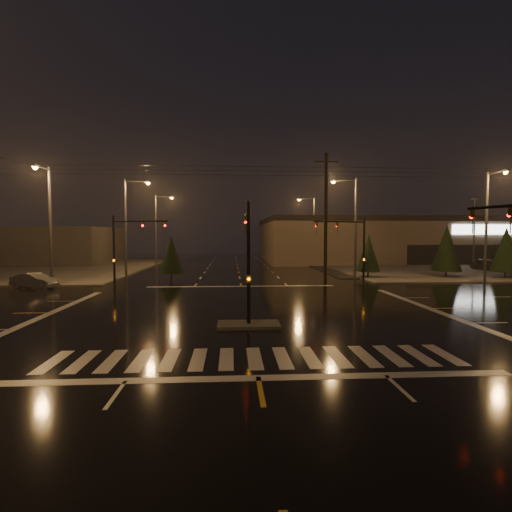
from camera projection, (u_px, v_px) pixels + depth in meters
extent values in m
plane|color=black|center=(246.00, 311.00, 23.20)|extent=(140.00, 140.00, 0.00)
cube|color=#484541|center=(456.00, 267.00, 54.92)|extent=(36.00, 36.00, 0.12)
cube|color=#484541|center=(5.00, 269.00, 51.28)|extent=(36.00, 36.00, 0.12)
cube|color=#484541|center=(249.00, 325.00, 19.21)|extent=(3.00, 1.60, 0.15)
cube|color=beige|center=(255.00, 358.00, 14.22)|extent=(15.00, 2.60, 0.01)
cube|color=beige|center=(258.00, 378.00, 12.23)|extent=(16.00, 0.50, 0.01)
cube|color=beige|center=(241.00, 286.00, 34.16)|extent=(16.00, 0.50, 0.01)
cube|color=black|center=(500.00, 268.00, 53.23)|extent=(50.00, 24.00, 0.08)
cube|color=brown|center=(433.00, 240.00, 70.99)|extent=(60.00, 28.00, 7.00)
cube|color=black|center=(433.00, 222.00, 70.81)|extent=(60.20, 28.20, 0.80)
cube|color=white|center=(483.00, 229.00, 56.84)|extent=(9.00, 0.20, 1.40)
cube|color=black|center=(482.00, 255.00, 57.08)|extent=(22.00, 0.15, 2.80)
cube|color=#3A3633|center=(14.00, 245.00, 62.79)|extent=(30.00, 18.00, 5.60)
cylinder|color=black|center=(249.00, 264.00, 19.05)|extent=(0.18, 0.18, 6.00)
cylinder|color=black|center=(247.00, 214.00, 21.16)|extent=(0.12, 4.50, 0.12)
imported|color=#594707|center=(245.00, 217.00, 23.19)|extent=(0.16, 0.20, 1.00)
cube|color=#594707|center=(249.00, 279.00, 19.09)|extent=(0.25, 0.18, 0.35)
cylinder|color=black|center=(364.00, 251.00, 34.14)|extent=(0.18, 0.18, 6.00)
cylinder|color=black|center=(340.00, 222.00, 33.02)|extent=(4.74, 1.82, 0.12)
imported|color=#594707|center=(317.00, 222.00, 32.12)|extent=(0.24, 0.22, 1.00)
cube|color=#594707|center=(364.00, 259.00, 34.18)|extent=(0.25, 0.18, 0.35)
cylinder|color=black|center=(114.00, 252.00, 32.87)|extent=(0.18, 0.18, 6.00)
cylinder|color=black|center=(140.00, 221.00, 32.03)|extent=(4.74, 1.82, 0.12)
imported|color=#594707|center=(165.00, 222.00, 31.39)|extent=(0.24, 0.22, 1.00)
cube|color=#594707|center=(114.00, 260.00, 32.91)|extent=(0.25, 0.18, 0.35)
imported|color=#594707|center=(473.00, 210.00, 16.56)|extent=(0.22, 0.24, 1.00)
cylinder|color=#38383A|center=(125.00, 229.00, 40.18)|extent=(0.24, 0.24, 10.00)
cylinder|color=#38383A|center=(137.00, 181.00, 40.00)|extent=(2.40, 0.14, 0.14)
cube|color=#38383A|center=(148.00, 182.00, 40.07)|extent=(0.70, 0.30, 0.18)
sphere|color=orange|center=(148.00, 183.00, 40.08)|extent=(0.32, 0.32, 0.32)
cylinder|color=#38383A|center=(156.00, 231.00, 56.13)|extent=(0.24, 0.24, 10.00)
cylinder|color=#38383A|center=(164.00, 197.00, 55.95)|extent=(2.40, 0.14, 0.14)
cube|color=#38383A|center=(172.00, 197.00, 56.02)|extent=(0.70, 0.30, 0.18)
sphere|color=orange|center=(172.00, 198.00, 56.03)|extent=(0.32, 0.32, 0.32)
cylinder|color=#38383A|center=(356.00, 229.00, 39.58)|extent=(0.24, 0.24, 10.00)
cylinder|color=#38383A|center=(344.00, 180.00, 39.26)|extent=(2.40, 0.14, 0.14)
cube|color=#38383A|center=(333.00, 181.00, 39.19)|extent=(0.70, 0.30, 0.18)
sphere|color=orange|center=(333.00, 182.00, 39.20)|extent=(0.32, 0.32, 0.32)
cylinder|color=#38383A|center=(314.00, 231.00, 59.52)|extent=(0.24, 0.24, 10.00)
cylinder|color=#38383A|center=(306.00, 199.00, 59.19)|extent=(2.40, 0.14, 0.14)
cube|color=#38383A|center=(299.00, 199.00, 59.13)|extent=(0.70, 0.30, 0.18)
sphere|color=orange|center=(299.00, 200.00, 59.13)|extent=(0.32, 0.32, 0.32)
cylinder|color=#38383A|center=(50.00, 228.00, 33.43)|extent=(0.24, 0.24, 10.00)
cylinder|color=#38383A|center=(42.00, 168.00, 31.98)|extent=(0.14, 2.40, 0.14)
cube|color=#38383A|center=(35.00, 166.00, 30.89)|extent=(0.30, 0.70, 0.18)
sphere|color=orange|center=(35.00, 168.00, 30.89)|extent=(0.32, 0.32, 0.32)
cylinder|color=#38383A|center=(486.00, 228.00, 35.73)|extent=(0.24, 0.24, 10.00)
cylinder|color=#38383A|center=(497.00, 172.00, 34.28)|extent=(0.14, 2.40, 0.14)
cube|color=#38383A|center=(506.00, 171.00, 33.19)|extent=(0.30, 0.70, 0.18)
sphere|color=orange|center=(506.00, 172.00, 33.20)|extent=(0.32, 0.32, 0.32)
cylinder|color=black|center=(326.00, 218.00, 37.32)|extent=(0.32, 0.32, 12.00)
cube|color=black|center=(326.00, 162.00, 37.05)|extent=(2.20, 0.12, 0.12)
cylinder|color=black|center=(368.00, 275.00, 40.76)|extent=(0.18, 0.18, 0.70)
cone|color=black|center=(368.00, 253.00, 40.64)|extent=(2.40, 2.40, 3.75)
cylinder|color=black|center=(446.00, 274.00, 41.29)|extent=(0.18, 0.18, 0.70)
cone|color=black|center=(447.00, 248.00, 41.15)|extent=(3.01, 3.01, 4.70)
cylinder|color=black|center=(505.00, 275.00, 40.32)|extent=(0.18, 0.18, 0.70)
cone|color=black|center=(506.00, 249.00, 40.19)|extent=(2.89, 2.89, 4.52)
cylinder|color=black|center=(171.00, 277.00, 38.89)|extent=(0.18, 0.18, 0.70)
cone|color=black|center=(171.00, 254.00, 38.78)|extent=(2.36, 2.36, 3.69)
imported|color=black|center=(486.00, 265.00, 48.86)|extent=(1.92, 4.55, 1.54)
imported|color=#515358|center=(34.00, 281.00, 32.87)|extent=(4.12, 2.56, 1.28)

